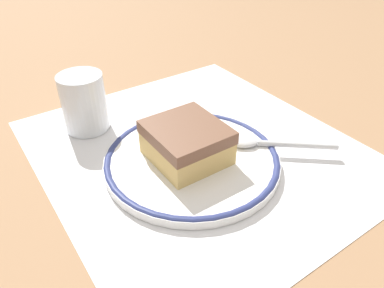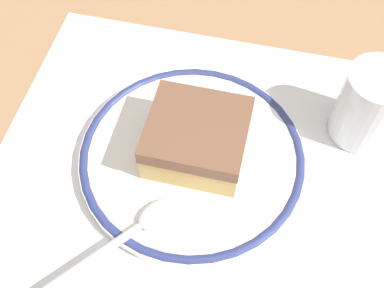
% 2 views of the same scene
% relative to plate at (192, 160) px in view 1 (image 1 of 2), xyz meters
% --- Properties ---
extents(ground_plane, '(2.40, 2.40, 0.00)m').
position_rel_plate_xyz_m(ground_plane, '(-0.02, 0.02, -0.01)').
color(ground_plane, '#9E7551').
extents(placemat, '(0.43, 0.38, 0.00)m').
position_rel_plate_xyz_m(placemat, '(-0.02, 0.02, -0.01)').
color(placemat, white).
rests_on(placemat, ground_plane).
extents(plate, '(0.22, 0.22, 0.01)m').
position_rel_plate_xyz_m(plate, '(0.00, 0.00, 0.00)').
color(plate, white).
rests_on(plate, placemat).
extents(cake_slice, '(0.09, 0.08, 0.05)m').
position_rel_plate_xyz_m(cake_slice, '(-0.00, -0.01, 0.03)').
color(cake_slice, '#DBB76B').
rests_on(cake_slice, plate).
extents(spoon, '(0.10, 0.12, 0.01)m').
position_rel_plate_xyz_m(spoon, '(0.03, 0.09, 0.01)').
color(spoon, silver).
rests_on(spoon, plate).
extents(cup, '(0.06, 0.06, 0.08)m').
position_rel_plate_xyz_m(cup, '(-0.16, -0.07, 0.03)').
color(cup, silver).
rests_on(cup, placemat).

